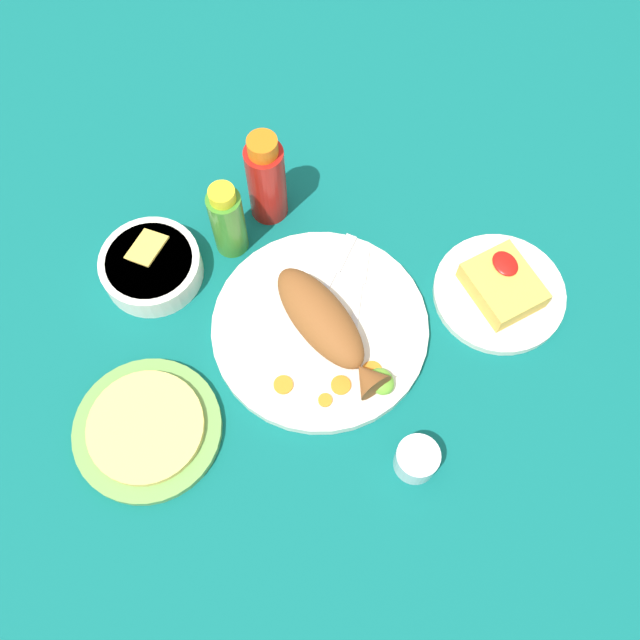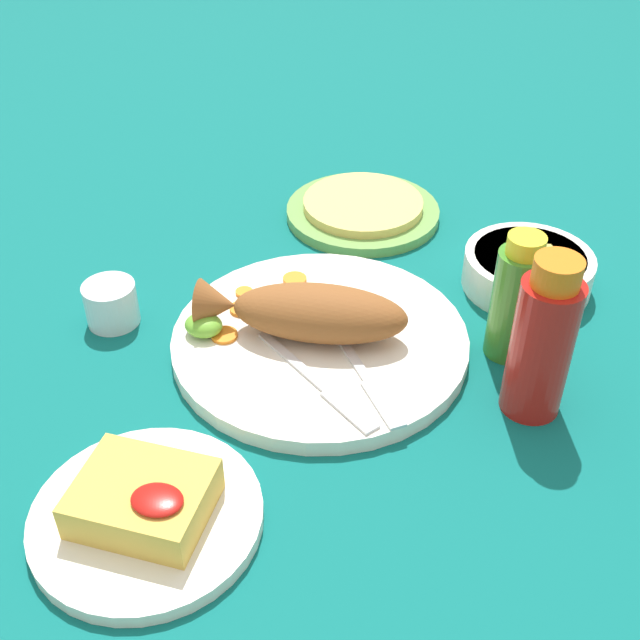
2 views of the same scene
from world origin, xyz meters
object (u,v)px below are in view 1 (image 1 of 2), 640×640
fork_far (359,289)px  hot_sauce_bottle_green (228,221)px  fork_near (331,277)px  salt_cup (416,460)px  fried_fish (326,324)px  guacamole_bowl (151,266)px  side_plate_fries (499,293)px  tortilla_plate (148,430)px  main_plate (320,328)px  hot_sauce_bottle_red (266,180)px

fork_far → hot_sauce_bottle_green: 0.22m
fork_near → salt_cup: salt_cup is taller
fork_far → fried_fish: bearing=152.3°
hot_sauce_bottle_green → guacamole_bowl: size_ratio=0.95×
fork_far → side_plate_fries: fork_far is taller
guacamole_bowl → tortilla_plate: 0.25m
guacamole_bowl → salt_cup: bearing=-156.0°
main_plate → fork_near: 0.08m
fried_fish → hot_sauce_bottle_green: 0.22m
fork_near → guacamole_bowl: guacamole_bowl is taller
fork_far → hot_sauce_bottle_green: bearing=73.5°
guacamole_bowl → hot_sauce_bottle_red: bearing=-84.7°
fork_near → hot_sauce_bottle_red: (0.16, 0.02, 0.06)m
salt_cup → tortilla_plate: size_ratio=0.28×
hot_sauce_bottle_red → salt_cup: hot_sauce_bottle_red is taller
fork_far → salt_cup: (-0.26, 0.06, 0.00)m
fork_far → hot_sauce_bottle_red: bearing=50.3°
fried_fish → hot_sauce_bottle_red: bearing=-14.1°
salt_cup → tortilla_plate: salt_cup is taller
tortilla_plate → salt_cup: bearing=-125.6°
fork_far → hot_sauce_bottle_red: hot_sauce_bottle_red is taller
hot_sauce_bottle_green → guacamole_bowl: (0.01, 0.13, -0.04)m
salt_cup → side_plate_fries: salt_cup is taller
fried_fish → hot_sauce_bottle_green: bearing=6.6°
main_plate → fork_far: 0.08m
guacamole_bowl → fork_near: bearing=-121.8°
fried_fish → hot_sauce_bottle_green: (0.21, 0.05, 0.02)m
main_plate → fried_fish: fried_fish is taller
main_plate → fried_fish: 0.04m
tortilla_plate → fork_near: bearing=-76.3°
hot_sauce_bottle_green → guacamole_bowl: 0.14m
hot_sauce_bottle_red → hot_sauce_bottle_green: bearing=109.9°
fork_far → tortilla_plate: bearing=133.4°
fork_far → main_plate: bearing=143.3°
main_plate → side_plate_fries: main_plate is taller
fried_fish → fork_near: fried_fish is taller
fork_near → hot_sauce_bottle_green: hot_sauce_bottle_green is taller
fork_near → side_plate_fries: size_ratio=0.77×
fork_near → guacamole_bowl: 0.28m
side_plate_fries → hot_sauce_bottle_green: bearing=49.1°
hot_sauce_bottle_green → fork_near: bearing=-142.4°
fried_fish → fork_near: bearing=-41.6°
fork_near → hot_sauce_bottle_red: hot_sauce_bottle_red is taller
fried_fish → tortilla_plate: bearing=84.1°
salt_cup → tortilla_plate: (0.22, 0.31, -0.01)m
salt_cup → side_plate_fries: (0.16, -0.25, -0.01)m
salt_cup → guacamole_bowl: guacamole_bowl is taller
hot_sauce_bottle_red → side_plate_fries: hot_sauce_bottle_red is taller
hot_sauce_bottle_red → salt_cup: 0.47m
salt_cup → tortilla_plate: 0.38m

